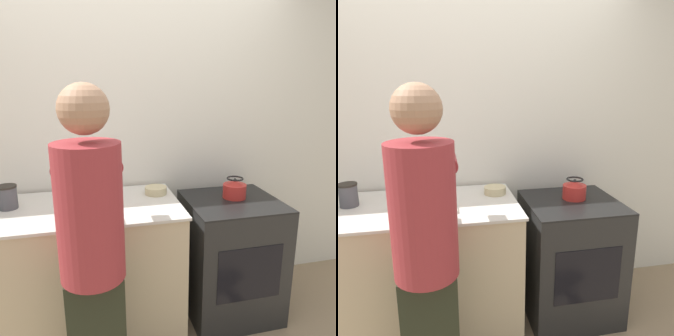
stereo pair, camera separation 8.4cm
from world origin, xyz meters
The scene contains 9 objects.
wall_back centered at (0.00, 0.76, 1.30)m, with size 8.00×0.05×2.60m.
counter centered at (-0.38, 0.35, 0.47)m, with size 1.33×0.72×0.94m.
oven centered at (0.70, 0.32, 0.45)m, with size 0.66×0.64×0.90m.
person centered at (-0.30, -0.25, 0.95)m, with size 0.36×0.60×1.72m.
cutting_board centered at (-0.27, 0.25, 0.94)m, with size 0.29×0.20×0.02m.
knife centered at (-0.28, 0.27, 0.96)m, with size 0.25×0.12×0.01m.
kettle centered at (0.73, 0.36, 0.96)m, with size 0.17×0.17×0.15m.
bowl_prep centered at (0.17, 0.47, 0.96)m, with size 0.16×0.16×0.05m.
canister_jar centered at (-0.81, 0.42, 1.01)m, with size 0.12×0.12×0.15m.
Camera 1 is at (-0.28, -1.74, 1.71)m, focal length 35.00 mm.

